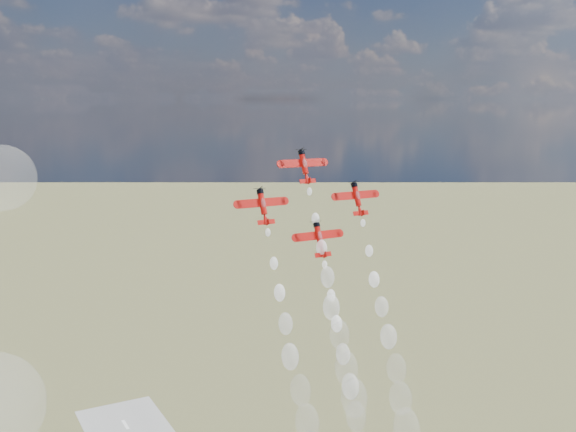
% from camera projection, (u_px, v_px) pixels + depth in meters
% --- Properties ---
extents(plane_lead, '(11.45, 5.52, 7.69)m').
position_uv_depth(plane_lead, '(304.00, 166.00, 153.26)').
color(plane_lead, '#BB0D09').
rests_on(plane_lead, ground).
extents(plane_left, '(11.45, 5.52, 7.69)m').
position_uv_depth(plane_left, '(263.00, 206.00, 145.87)').
color(plane_left, '#BB0D09').
rests_on(plane_left, ground).
extents(plane_right, '(11.45, 5.52, 7.69)m').
position_uv_depth(plane_right, '(357.00, 198.00, 157.20)').
color(plane_right, '#BB0D09').
rests_on(plane_right, ground).
extents(plane_slot, '(11.45, 5.52, 7.69)m').
position_uv_depth(plane_slot, '(319.00, 238.00, 149.81)').
color(plane_slot, '#BB0D09').
rests_on(plane_slot, ground).
extents(smoke_trail_lead, '(5.10, 22.61, 44.74)m').
position_uv_depth(smoke_trail_lead, '(344.00, 355.00, 144.37)').
color(smoke_trail_lead, white).
rests_on(smoke_trail_lead, plane_lead).
extents(smoke_trail_left, '(5.13, 22.02, 44.88)m').
position_uv_depth(smoke_trail_left, '(303.00, 407.00, 137.30)').
color(smoke_trail_left, white).
rests_on(smoke_trail_left, plane_left).
extents(smoke_trail_right, '(5.10, 21.84, 45.34)m').
position_uv_depth(smoke_trail_right, '(398.00, 385.00, 148.64)').
color(smoke_trail_right, white).
rests_on(smoke_trail_right, plane_right).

